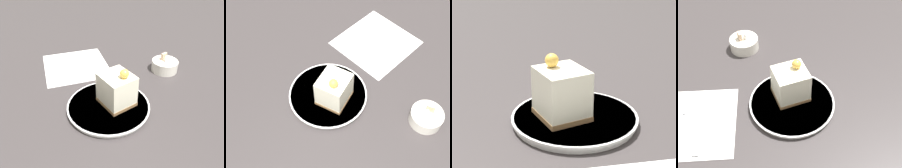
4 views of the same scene
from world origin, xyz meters
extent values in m
plane|color=#383333|center=(0.00, 0.00, 0.00)|extent=(4.00, 4.00, 0.00)
cylinder|color=silver|center=(0.00, 0.02, 0.01)|extent=(0.20, 0.20, 0.01)
cylinder|color=silver|center=(0.00, 0.02, 0.01)|extent=(0.21, 0.21, 0.00)
cube|color=olive|center=(0.00, 0.04, 0.02)|extent=(0.09, 0.09, 0.01)
cube|color=white|center=(0.00, 0.04, 0.06)|extent=(0.09, 0.09, 0.07)
sphere|color=#EFB747|center=(0.02, 0.05, 0.11)|extent=(0.02, 0.02, 0.02)
camera|label=1|loc=(0.39, -0.14, 0.37)|focal=35.00mm
camera|label=2|loc=(0.34, 0.34, 0.70)|focal=50.00mm
camera|label=3|loc=(-0.53, 0.18, 0.29)|focal=60.00mm
camera|label=4|loc=(-0.08, -0.47, 0.60)|focal=50.00mm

